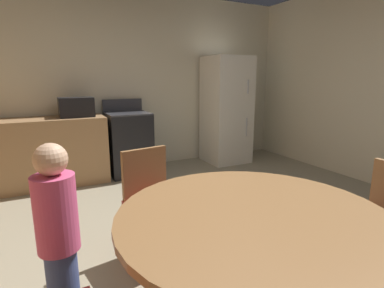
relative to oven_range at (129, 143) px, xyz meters
The scene contains 9 objects.
ground_plane 2.52m from the oven_range, 87.25° to the right, with size 14.00×14.00×0.00m, color gray.
wall_back 0.98m from the oven_range, 73.29° to the left, with size 5.72×0.12×2.70m, color beige.
kitchen_counter 1.39m from the oven_range, behind, with size 2.09×0.60×0.90m, color #9E754C.
oven_range is the anchor object (origin of this frame).
refrigerator 1.73m from the oven_range, ahead, with size 0.68×0.68×1.76m.
microwave 0.89m from the oven_range, behind, with size 0.44×0.32×0.26m, color black.
dining_table 3.25m from the oven_range, 94.05° to the right, with size 1.36×1.36×0.76m.
chair_north 2.26m from the oven_range, 100.36° to the right, with size 0.46×0.46×0.87m.
person_child 2.91m from the oven_range, 112.23° to the right, with size 0.30×0.30×1.09m.
Camera 1 is at (-1.24, -1.86, 1.41)m, focal length 28.14 mm.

